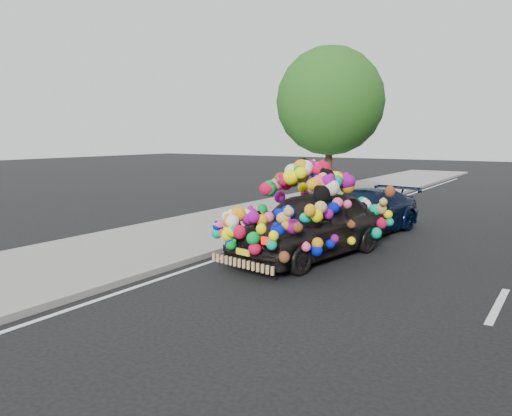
{
  "coord_description": "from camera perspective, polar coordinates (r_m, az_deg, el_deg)",
  "views": [
    {
      "loc": [
        4.53,
        -8.56,
        2.7
      ],
      "look_at": [
        -1.47,
        0.67,
        1.1
      ],
      "focal_mm": 35.0,
      "sensor_mm": 36.0,
      "label": 1
    }
  ],
  "objects": [
    {
      "name": "navy_sedan",
      "position": [
        14.12,
        12.18,
        -0.44
      ],
      "size": [
        2.39,
        4.44,
        1.22
      ],
      "primitive_type": "imported",
      "rotation": [
        0.0,
        0.0,
        -0.17
      ],
      "color": "black",
      "rests_on": "ground"
    },
    {
      "name": "ground",
      "position": [
        10.05,
        4.99,
        -7.35
      ],
      "size": [
        100.0,
        100.0,
        0.0
      ],
      "primitive_type": "plane",
      "color": "black",
      "rests_on": "ground"
    },
    {
      "name": "plush_art_car",
      "position": [
        11.18,
        6.29,
        -0.09
      ],
      "size": [
        2.8,
        4.8,
        2.12
      ],
      "rotation": [
        0.0,
        0.0,
        -0.16
      ],
      "color": "black",
      "rests_on": "ground"
    },
    {
      "name": "sidewalk",
      "position": [
        12.58,
        -12.6,
        -4.06
      ],
      "size": [
        4.0,
        60.0,
        0.12
      ],
      "primitive_type": "cube",
      "color": "gray",
      "rests_on": "ground"
    },
    {
      "name": "tree_near_sidewalk",
      "position": [
        19.93,
        8.45,
        11.97
      ],
      "size": [
        4.2,
        4.2,
        6.13
      ],
      "color": "#332114",
      "rests_on": "ground"
    },
    {
      "name": "kerb",
      "position": [
        11.29,
        -5.62,
        -5.27
      ],
      "size": [
        0.15,
        60.0,
        0.13
      ],
      "primitive_type": "cube",
      "color": "gray",
      "rests_on": "ground"
    },
    {
      "name": "lane_markings",
      "position": [
        9.02,
        25.93,
        -9.97
      ],
      "size": [
        6.0,
        50.0,
        0.01
      ],
      "primitive_type": null,
      "color": "silver",
      "rests_on": "ground"
    }
  ]
}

